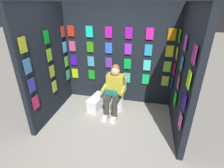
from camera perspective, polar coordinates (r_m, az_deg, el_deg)
name	(u,v)px	position (r m, az deg, el deg)	size (l,w,h in m)	color
ground_plane	(100,147)	(3.42, -3.89, -20.19)	(30.00, 30.00, 0.00)	#9E998E
display_wall_back	(119,56)	(4.33, 2.26, 9.37)	(2.82, 0.14, 2.46)	black
display_wall_left	(184,74)	(3.45, 23.00, 2.95)	(0.14, 1.77, 2.46)	black
display_wall_right	(47,64)	(3.99, -20.75, 6.28)	(0.14, 1.77, 2.46)	black
toilet	(116,96)	(4.29, 1.50, -3.94)	(0.43, 0.57, 0.77)	white
person_reading	(114,90)	(3.97, 0.67, -2.06)	(0.55, 0.71, 1.19)	gold
comic_longbox_near	(97,102)	(4.35, -5.05, -6.10)	(0.39, 0.65, 0.32)	silver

